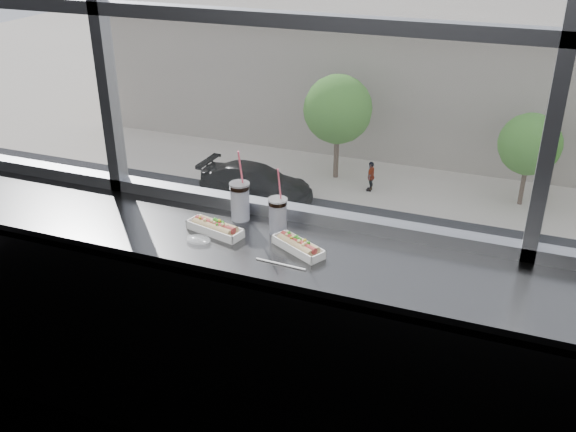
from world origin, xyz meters
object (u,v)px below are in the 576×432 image
(loose_straw, at_px, (281,264))
(hotdog_tray_right, at_px, (298,245))
(tree_center, at_px, (530,144))
(wrapper, at_px, (198,240))
(car_near_b, at_px, (302,279))
(car_near_c, at_px, (496,319))
(hotdog_tray_left, at_px, (215,227))
(tree_left, at_px, (338,109))
(car_far_a, at_px, (256,177))
(soda_cup_left, at_px, (240,199))
(car_near_a, at_px, (120,241))
(soda_cup_right, at_px, (278,214))
(pedestrian_a, at_px, (371,173))

(loose_straw, bearing_deg, hotdog_tray_right, 81.93)
(loose_straw, distance_m, tree_center, 29.83)
(loose_straw, height_order, wrapper, wrapper)
(loose_straw, distance_m, car_near_b, 20.57)
(hotdog_tray_right, height_order, wrapper, hotdog_tray_right)
(car_near_c, xyz_separation_m, tree_center, (0.23, 12.00, 1.98))
(hotdog_tray_left, xyz_separation_m, tree_left, (-7.84, 28.27, -8.36))
(wrapper, xyz_separation_m, car_near_b, (-5.35, 16.37, -10.97))
(car_far_a, bearing_deg, wrapper, -153.86)
(car_near_b, distance_m, car_far_a, 9.61)
(car_near_c, relative_size, tree_center, 1.40)
(soda_cup_left, relative_size, car_far_a, 0.05)
(loose_straw, relative_size, tree_left, 0.04)
(hotdog_tray_left, xyz_separation_m, car_near_b, (-5.38, 16.27, -10.99))
(car_near_b, height_order, tree_left, tree_left)
(car_near_a, bearing_deg, loose_straw, -141.86)
(hotdog_tray_left, bearing_deg, car_near_a, 142.98)
(wrapper, distance_m, tree_center, 29.81)
(soda_cup_left, height_order, soda_cup_right, soda_cup_left)
(tree_left, bearing_deg, soda_cup_right, -73.95)
(car_far_a, height_order, pedestrian_a, car_far_a)
(soda_cup_right, xyz_separation_m, pedestrian_a, (-5.91, 27.09, -11.21))
(soda_cup_left, bearing_deg, hotdog_tray_left, -105.97)
(tree_left, relative_size, tree_center, 1.21)
(loose_straw, relative_size, car_near_c, 0.03)
(hotdog_tray_right, relative_size, soda_cup_right, 0.83)
(car_near_b, xyz_separation_m, car_far_a, (-5.32, 8.00, 0.03))
(loose_straw, bearing_deg, hotdog_tray_left, 160.58)
(hotdog_tray_right, distance_m, soda_cup_left, 0.41)
(soda_cup_left, relative_size, pedestrian_a, 0.18)
(wrapper, bearing_deg, tree_center, 86.77)
(wrapper, distance_m, pedestrian_a, 30.01)
(car_near_b, bearing_deg, wrapper, -161.30)
(car_near_a, relative_size, car_near_b, 1.02)
(soda_cup_right, relative_size, car_near_b, 0.05)
(car_near_b, distance_m, pedestrian_a, 10.93)
(wrapper, bearing_deg, hotdog_tray_right, 11.39)
(car_near_a, distance_m, pedestrian_a, 13.25)
(wrapper, relative_size, car_near_a, 0.02)
(hotdog_tray_right, height_order, car_near_b, hotdog_tray_right)
(car_near_b, bearing_deg, tree_left, 12.19)
(hotdog_tray_right, distance_m, pedestrian_a, 30.02)
(loose_straw, xyz_separation_m, wrapper, (-0.40, 0.05, 0.01))
(loose_straw, height_order, tree_left, loose_straw)
(hotdog_tray_left, height_order, wrapper, hotdog_tray_left)
(loose_straw, bearing_deg, car_near_c, 89.53)
(car_near_a, height_order, car_near_b, car_near_a)
(tree_center, bearing_deg, hotdog_tray_left, -93.18)
(hotdog_tray_right, distance_m, tree_center, 29.71)
(wrapper, distance_m, car_near_a, 23.67)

